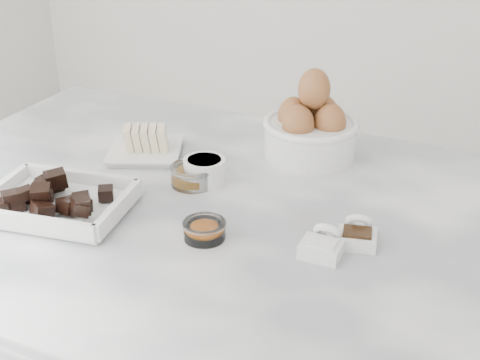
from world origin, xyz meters
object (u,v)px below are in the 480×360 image
Objects in this scene: vanilla_spoon at (357,234)px; sugar_ramekin at (205,169)px; egg_bowl at (311,129)px; salt_spoon at (323,245)px; zest_bowl at (204,229)px; chocolate_dish at (58,198)px; butter_plate at (144,145)px; honey_bowl at (193,175)px.

sugar_ramekin is at bearing 164.18° from vanilla_spoon.
egg_bowl is 0.34m from salt_spoon.
sugar_ramekin is 0.19m from zest_bowl.
egg_bowl is 0.35m from zest_bowl.
egg_bowl is at bearing 82.45° from zest_bowl.
zest_bowl is at bearing 5.18° from chocolate_dish.
egg_bowl is at bearing 23.41° from butter_plate.
sugar_ramekin reaches higher than honey_bowl.
chocolate_dish is at bearing -131.33° from sugar_ramekin.
salt_spoon is at bearing -67.63° from egg_bowl.
salt_spoon is (0.43, 0.06, -0.01)m from chocolate_dish.
chocolate_dish is at bearing -131.20° from honey_bowl.
butter_plate is at bearing 87.94° from chocolate_dish.
vanilla_spoon is at bearing -15.82° from sugar_ramekin.
sugar_ramekin is 0.90× the size of honey_bowl.
chocolate_dish is 0.25m from sugar_ramekin.
sugar_ramekin is at bearing 48.67° from chocolate_dish.
egg_bowl is at bearing 53.80° from sugar_ramekin.
chocolate_dish reaches higher than zest_bowl.
egg_bowl reaches higher than butter_plate.
zest_bowl is 0.85× the size of vanilla_spoon.
honey_bowl is at bearing 48.80° from chocolate_dish.
honey_bowl is at bearing 156.90° from salt_spoon.
sugar_ramekin is 0.02m from honey_bowl.
zest_bowl is 0.18m from salt_spoon.
salt_spoon is (0.42, -0.19, -0.01)m from butter_plate.
butter_plate is 2.26× the size of vanilla_spoon.
sugar_ramekin and salt_spoon have the same top height.
honey_bowl is 0.30m from salt_spoon.
chocolate_dish is 0.48m from vanilla_spoon.
egg_bowl reaches higher than honey_bowl.
chocolate_dish reaches higher than butter_plate.
butter_plate is 0.99× the size of egg_bowl.
vanilla_spoon and salt_spoon have the same top height.
egg_bowl is 0.25m from honey_bowl.
butter_plate is at bearing 161.09° from sugar_ramekin.
honey_bowl is at bearing 123.52° from zest_bowl.
salt_spoon is (0.26, -0.13, -0.01)m from sugar_ramekin.
chocolate_dish is 3.70× the size of zest_bowl.
chocolate_dish reaches higher than salt_spoon.
vanilla_spoon is (0.46, -0.14, -0.01)m from butter_plate.
zest_bowl is at bearing -56.48° from honey_bowl.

